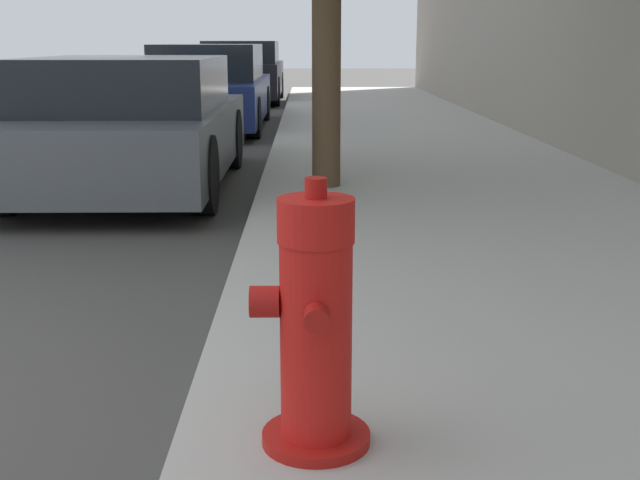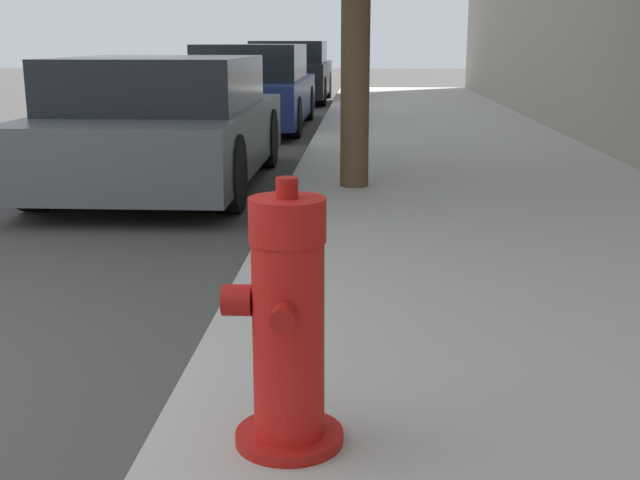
# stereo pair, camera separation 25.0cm
# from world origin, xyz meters

# --- Properties ---
(fire_hydrant) EXTENTS (0.37, 0.37, 0.85)m
(fire_hydrant) POSITION_xyz_m (2.44, -0.13, 0.54)
(fire_hydrant) COLOR #A91511
(fire_hydrant) RESTS_ON sidewalk_slab
(parked_car_near) EXTENTS (1.86, 4.04, 1.25)m
(parked_car_near) POSITION_xyz_m (0.73, 5.27, 0.62)
(parked_car_near) COLOR #4C5156
(parked_car_near) RESTS_ON ground_plane
(parked_car_mid) EXTENTS (1.73, 4.47, 1.35)m
(parked_car_mid) POSITION_xyz_m (0.86, 10.71, 0.65)
(parked_car_mid) COLOR navy
(parked_car_mid) RESTS_ON ground_plane
(parked_car_far) EXTENTS (1.80, 4.19, 1.39)m
(parked_car_far) POSITION_xyz_m (0.91, 16.61, 0.68)
(parked_car_far) COLOR black
(parked_car_far) RESTS_ON ground_plane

